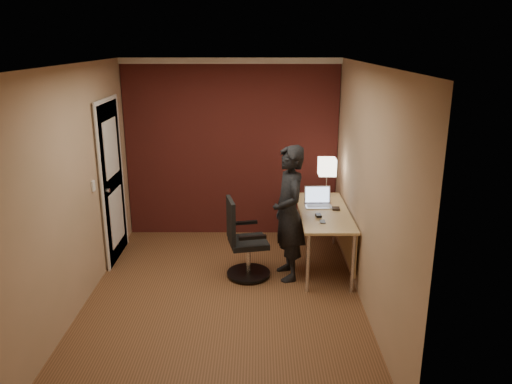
# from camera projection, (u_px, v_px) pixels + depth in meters

# --- Properties ---
(room) EXTENTS (4.00, 4.00, 4.00)m
(room) POSITION_uv_depth(u_px,v_px,m) (209.00, 147.00, 6.59)
(room) COLOR brown
(room) RESTS_ON ground
(desk) EXTENTS (0.60, 1.50, 0.73)m
(desk) POSITION_uv_depth(u_px,v_px,m) (329.00, 220.00, 6.13)
(desk) COLOR tan
(desk) RESTS_ON ground
(desk_lamp) EXTENTS (0.22, 0.22, 0.54)m
(desk_lamp) POSITION_uv_depth(u_px,v_px,m) (327.00, 167.00, 6.46)
(desk_lamp) COLOR silver
(desk_lamp) RESTS_ON desk
(laptop) EXTENTS (0.34, 0.27, 0.23)m
(laptop) POSITION_uv_depth(u_px,v_px,m) (318.00, 200.00, 6.27)
(laptop) COLOR silver
(laptop) RESTS_ON desk
(mouse) EXTENTS (0.07, 0.11, 0.03)m
(mouse) POSITION_uv_depth(u_px,v_px,m) (318.00, 216.00, 5.87)
(mouse) COLOR black
(mouse) RESTS_ON desk
(phone) EXTENTS (0.06, 0.12, 0.01)m
(phone) POSITION_uv_depth(u_px,v_px,m) (323.00, 222.00, 5.70)
(phone) COLOR black
(phone) RESTS_ON desk
(wallet) EXTENTS (0.10, 0.12, 0.02)m
(wallet) POSITION_uv_depth(u_px,v_px,m) (336.00, 209.00, 6.13)
(wallet) COLOR black
(wallet) RESTS_ON desk
(office_chair) EXTENTS (0.52, 0.59, 0.96)m
(office_chair) POSITION_uv_depth(u_px,v_px,m) (243.00, 244.00, 5.88)
(office_chair) COLOR black
(office_chair) RESTS_ON ground
(person) EXTENTS (0.50, 0.65, 1.60)m
(person) POSITION_uv_depth(u_px,v_px,m) (289.00, 213.00, 5.78)
(person) COLOR black
(person) RESTS_ON ground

